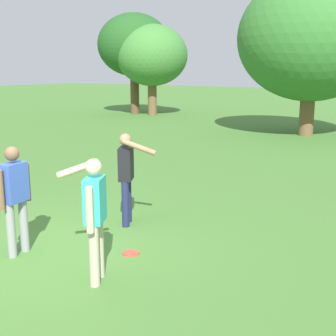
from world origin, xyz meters
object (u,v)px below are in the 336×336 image
object	(u,v)px
tree_broad_center	(152,56)
tree_far_right	(312,38)
person_thrower	(127,172)
person_catcher	(94,211)
tree_tall_left	(134,45)
person_bystander	(15,194)
frisbee	(131,253)

from	to	relation	value
tree_broad_center	tree_far_right	world-z (taller)	tree_far_right
person_thrower	person_catcher	xyz separation A→B (m)	(1.05, -1.96, 0.00)
person_thrower	tree_far_right	distance (m)	13.14
tree_tall_left	person_bystander	bearing A→B (deg)	-56.84
person_thrower	person_bystander	bearing A→B (deg)	-105.20
frisbee	tree_tall_left	world-z (taller)	tree_tall_left
person_bystander	tree_tall_left	bearing A→B (deg)	123.16
person_thrower	tree_tall_left	xyz separation A→B (m)	(-12.36, 16.17, 3.15)
person_catcher	tree_broad_center	size ratio (longest dim) A/B	0.31
person_thrower	tree_far_right	size ratio (longest dim) A/B	0.25
frisbee	tree_far_right	world-z (taller)	tree_far_right
tree_broad_center	tree_far_right	distance (m)	10.72
person_bystander	tree_far_right	xyz separation A→B (m)	(-0.17, 14.73, 2.99)
person_bystander	tree_tall_left	size ratio (longest dim) A/B	0.27
tree_far_right	person_thrower	bearing A→B (deg)	-86.84
person_thrower	frisbee	bearing A→B (deg)	-49.46
person_bystander	tree_far_right	size ratio (longest dim) A/B	0.25
person_bystander	person_catcher	bearing A→B (deg)	-0.47
person_bystander	tree_broad_center	bearing A→B (deg)	120.07
person_thrower	frisbee	distance (m)	1.65
person_catcher	tree_tall_left	xyz separation A→B (m)	(-13.41, 18.13, 3.15)
tree_tall_left	frisbee	bearing A→B (deg)	-52.40
frisbee	tree_tall_left	distance (m)	22.08
tree_tall_left	tree_far_right	xyz separation A→B (m)	(11.66, -3.39, -0.18)
person_catcher	person_bystander	bearing A→B (deg)	179.53
person_bystander	frisbee	bearing A→B (deg)	33.41
frisbee	tree_broad_center	bearing A→B (deg)	124.72
person_catcher	person_thrower	bearing A→B (deg)	118.04
tree_broad_center	person_thrower	bearing A→B (deg)	-55.68
person_bystander	tree_tall_left	xyz separation A→B (m)	(-11.83, 18.12, 3.17)
person_catcher	frisbee	distance (m)	1.35
person_thrower	person_bystander	xyz separation A→B (m)	(-0.53, -1.95, -0.02)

